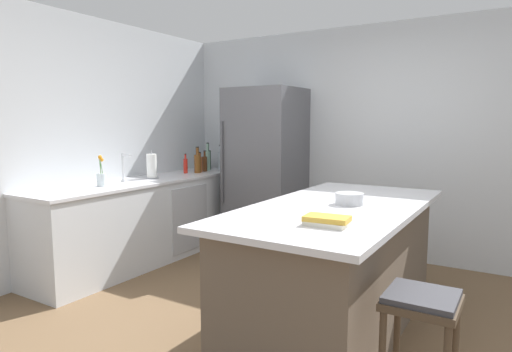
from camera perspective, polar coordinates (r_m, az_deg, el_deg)
ground_plane at (r=3.44m, az=3.00°, el=-19.29°), size 7.20×7.20×0.00m
wall_rear at (r=5.18m, az=15.11°, el=4.26°), size 6.00×0.10×2.60m
wall_left at (r=4.77m, az=-23.74°, el=3.70°), size 0.10×6.00×2.60m
counter_run_left at (r=5.06m, az=-13.88°, el=-5.47°), size 0.69×2.75×0.90m
kitchen_island at (r=3.35m, az=10.30°, el=-11.44°), size 1.07×2.23×0.93m
refrigerator at (r=5.30m, az=1.26°, el=0.86°), size 0.81×0.77×1.92m
bar_stool at (r=2.49m, az=20.56°, el=-16.63°), size 0.36×0.36×0.66m
sink_faucet at (r=4.82m, az=-16.73°, el=1.13°), size 0.15×0.05×0.30m
flower_vase at (r=4.56m, az=-19.37°, el=-0.13°), size 0.09×0.09×0.30m
paper_towel_roll at (r=5.04m, az=-13.34°, el=1.20°), size 0.14×0.14×0.31m
soda_bottle at (r=5.87m, az=-4.62°, el=2.12°), size 0.07×0.07×0.33m
wine_bottle at (r=5.88m, az=-6.22°, el=2.17°), size 0.08×0.08×0.35m
gin_bottle at (r=5.74m, az=-6.27°, el=2.08°), size 0.07×0.07×0.36m
syrup_bottle at (r=5.66m, az=-6.65°, el=1.66°), size 0.06×0.06×0.27m
vinegar_bottle at (r=5.59m, az=-7.25°, el=1.57°), size 0.06×0.06×0.25m
whiskey_bottle at (r=5.50m, az=-7.57°, el=1.70°), size 0.08×0.08×0.32m
hot_sauce_bottle at (r=5.48m, az=-9.10°, el=1.37°), size 0.05×0.05×0.24m
cookbook_stack at (r=2.58m, az=9.17°, el=-5.74°), size 0.27×0.18×0.06m
mixing_bowl at (r=3.26m, az=11.99°, el=-2.90°), size 0.20×0.20×0.09m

